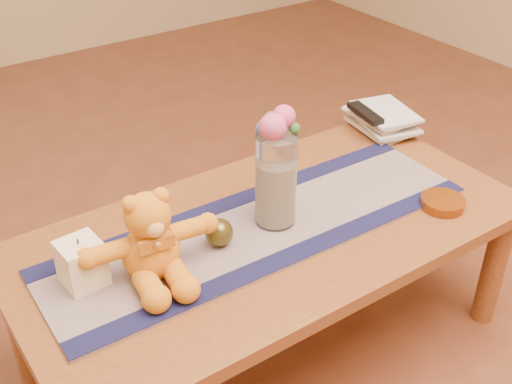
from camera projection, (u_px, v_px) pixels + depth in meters
floor at (269, 345)px, 2.01m from camera, size 5.50×5.50×0.00m
coffee_table_top at (271, 232)px, 1.78m from camera, size 1.40×0.70×0.04m
table_leg_fr at (494, 267)px, 2.00m from camera, size 0.07×0.07×0.41m
table_leg_bl at (20, 325)px, 1.79m from camera, size 0.07×0.07×0.41m
table_leg_br at (365, 185)px, 2.41m from camera, size 0.07×0.07×0.41m
persian_runner at (261, 228)px, 1.75m from camera, size 1.21×0.37×0.01m
runner_border_near at (293, 254)px, 1.65m from camera, size 1.20×0.08×0.00m
runner_border_far at (233, 202)px, 1.85m from camera, size 1.20×0.08×0.00m
teddy_bear at (149, 236)px, 1.53m from camera, size 0.36×0.31×0.22m
pillar_candle at (82, 263)px, 1.53m from camera, size 0.10×0.10×0.11m
candle_wick at (78, 242)px, 1.50m from camera, size 0.00×0.00×0.01m
glass_vase at (276, 180)px, 1.71m from camera, size 0.11×0.11×0.26m
potpourri_fill at (276, 192)px, 1.73m from camera, size 0.09×0.09×0.18m
rose_left at (273, 127)px, 1.60m from camera, size 0.07×0.07×0.07m
rose_right at (284, 116)px, 1.63m from camera, size 0.06×0.06×0.06m
blue_flower_back at (272, 120)px, 1.65m from camera, size 0.04×0.04×0.04m
blue_flower_side at (262, 129)px, 1.62m from camera, size 0.04×0.04×0.04m
leaf_sprig at (294, 128)px, 1.63m from camera, size 0.03×0.03×0.03m
bronze_ball at (219, 232)px, 1.67m from camera, size 0.09×0.09×0.07m
book_bottom at (362, 132)px, 2.21m from camera, size 0.19×0.24×0.02m
book_lower at (364, 127)px, 2.20m from camera, size 0.22×0.26×0.02m
book_upper at (361, 122)px, 2.19m from camera, size 0.18×0.23×0.02m
book_top at (364, 117)px, 2.18m from camera, size 0.21×0.26×0.02m
tv_remote at (365, 113)px, 2.16m from camera, size 0.07×0.17×0.02m
amber_dish at (442, 203)px, 1.84m from camera, size 0.14×0.14×0.03m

